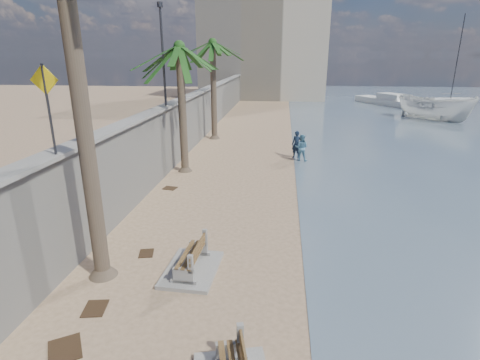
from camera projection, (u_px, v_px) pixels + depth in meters
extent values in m
plane|color=tan|center=(229.00, 312.00, 9.53)|extent=(140.00, 140.00, 0.00)
cube|color=gray|center=(198.00, 117.00, 28.38)|extent=(0.45, 70.00, 3.50)
cube|color=gray|center=(197.00, 93.00, 27.81)|extent=(0.80, 70.00, 0.12)
cube|color=#B7AA93|center=(264.00, 50.00, 56.53)|extent=(18.00, 12.00, 14.00)
cube|color=gray|center=(192.00, 269.00, 11.31)|extent=(1.61, 2.28, 0.12)
cylinder|color=brown|center=(83.00, 121.00, 9.66)|extent=(0.44, 0.44, 9.21)
cylinder|color=brown|center=(182.00, 112.00, 20.05)|extent=(0.42, 0.42, 6.64)
cylinder|color=brown|center=(214.00, 92.00, 28.23)|extent=(0.44, 0.44, 7.09)
cylinder|color=#2D2D33|center=(49.00, 111.00, 9.95)|extent=(0.07, 0.07, 2.40)
cube|color=yellow|center=(44.00, 80.00, 9.70)|extent=(0.78, 0.03, 0.78)
cylinder|color=#2D2D33|center=(163.00, 57.00, 19.45)|extent=(0.12, 0.12, 5.00)
cylinder|color=#2D2D33|center=(160.00, 5.00, 18.65)|extent=(0.28, 0.28, 0.25)
imported|color=#142238|center=(297.00, 143.00, 23.53)|extent=(0.85, 0.73, 1.97)
imported|color=teal|center=(301.00, 146.00, 22.91)|extent=(0.98, 0.82, 1.82)
imported|color=silver|center=(435.00, 107.00, 37.35)|extent=(4.18, 4.18, 3.42)
cube|color=silver|center=(450.00, 101.00, 51.45)|extent=(6.52, 3.06, 0.70)
cylinder|color=#2D2D33|center=(458.00, 58.00, 49.66)|extent=(0.12, 0.12, 10.82)
cube|color=#382616|center=(65.00, 349.00, 8.29)|extent=(1.03, 1.08, 0.03)
cube|color=#382616|center=(95.00, 308.00, 9.63)|extent=(0.66, 0.77, 0.03)
cube|color=#382616|center=(170.00, 188.00, 18.34)|extent=(0.72, 0.62, 0.03)
cube|color=#382616|center=(146.00, 253.00, 12.31)|extent=(0.57, 0.65, 0.03)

